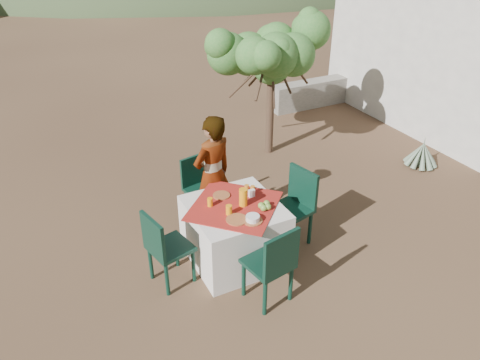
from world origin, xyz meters
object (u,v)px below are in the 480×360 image
at_px(agave, 422,155).
at_px(chair_right, 295,203).
at_px(person, 213,175).
at_px(table, 235,232).
at_px(chair_near, 273,263).
at_px(chair_far, 199,185).
at_px(juice_pitcher, 243,197).
at_px(shrub_tree, 273,58).
at_px(guesthouse, 466,40).
at_px(chair_left, 164,246).

bearing_deg(agave, chair_right, -165.69).
height_order(person, agave, person).
relative_size(table, chair_near, 1.35).
bearing_deg(chair_far, juice_pitcher, -95.94).
xyz_separation_m(table, juice_pitcher, (0.09, -0.04, 0.49)).
bearing_deg(shrub_tree, chair_far, -144.84).
relative_size(person, guesthouse, 0.38).
bearing_deg(chair_right, agave, 91.17).
relative_size(chair_far, juice_pitcher, 4.13).
height_order(guesthouse, juice_pitcher, guesthouse).
height_order(chair_right, person, person).
bearing_deg(juice_pitcher, chair_far, 96.07).
relative_size(chair_far, chair_right, 0.88).
bearing_deg(juice_pitcher, chair_near, -94.38).
relative_size(chair_right, juice_pitcher, 4.68).
distance_m(chair_right, guesthouse, 5.77).
height_order(chair_left, guesthouse, guesthouse).
relative_size(chair_far, person, 0.54).
bearing_deg(table, chair_right, -0.52).
height_order(chair_left, juice_pitcher, juice_pitcher).
relative_size(agave, guesthouse, 0.14).
bearing_deg(chair_near, chair_right, -144.18).
bearing_deg(agave, shrub_tree, 139.85).
height_order(person, guesthouse, guesthouse).
relative_size(table, shrub_tree, 0.63).
height_order(table, person, person).
bearing_deg(chair_far, person, -92.95).
relative_size(chair_near, shrub_tree, 0.47).
xyz_separation_m(person, juice_pitcher, (0.06, -0.73, 0.07)).
bearing_deg(guesthouse, table, -160.03).
distance_m(chair_far, guesthouse, 6.29).
bearing_deg(shrub_tree, chair_left, -138.55).
distance_m(table, juice_pitcher, 0.50).
distance_m(shrub_tree, guesthouse, 4.22).
xyz_separation_m(chair_right, agave, (2.96, 0.76, -0.35)).
height_order(shrub_tree, guesthouse, guesthouse).
xyz_separation_m(chair_near, chair_left, (-0.92, 0.79, -0.02)).
bearing_deg(agave, juice_pitcher, -168.01).
bearing_deg(chair_far, guesthouse, -1.25).
xyz_separation_m(person, guesthouse, (6.04, 1.52, 0.70)).
height_order(chair_left, person, person).
bearing_deg(table, chair_left, -176.80).
bearing_deg(table, agave, 11.15).
xyz_separation_m(chair_left, guesthouse, (6.96, 2.26, 0.98)).
bearing_deg(person, shrub_tree, -155.03).
relative_size(table, juice_pitcher, 6.16).
distance_m(chair_near, guesthouse, 6.84).
xyz_separation_m(chair_left, chair_right, (1.72, 0.04, 0.03)).
xyz_separation_m(chair_right, juice_pitcher, (-0.74, -0.03, 0.32)).
relative_size(chair_left, person, 0.58).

